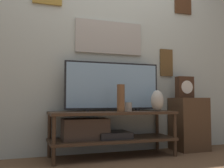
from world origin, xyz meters
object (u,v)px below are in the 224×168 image
at_px(television, 113,86).
at_px(mantel_clock, 185,87).
at_px(candle_jar, 128,107).
at_px(vase_tall_ceramic, 121,98).
at_px(vase_urn_stoneware, 157,101).

height_order(television, mantel_clock, television).
bearing_deg(candle_jar, television, 143.49).
bearing_deg(candle_jar, vase_tall_ceramic, -135.18).
bearing_deg(mantel_clock, vase_tall_ceramic, -166.90).
height_order(vase_urn_stoneware, mantel_clock, mantel_clock).
xyz_separation_m(television, vase_urn_stoneware, (0.46, -0.20, -0.17)).
bearing_deg(television, candle_jar, -36.51).
distance_m(vase_tall_ceramic, candle_jar, 0.23).
bearing_deg(vase_tall_ceramic, candle_jar, 44.82).
bearing_deg(mantel_clock, candle_jar, -174.81).
xyz_separation_m(vase_tall_ceramic, candle_jar, (0.15, 0.15, -0.10)).
bearing_deg(television, vase_tall_ceramic, -90.83).
bearing_deg(vase_tall_ceramic, vase_urn_stoneware, 6.64).
bearing_deg(vase_urn_stoneware, mantel_clock, 18.99).
height_order(television, vase_urn_stoneware, television).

